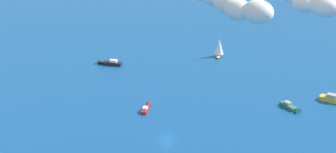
% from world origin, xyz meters
% --- Properties ---
extents(ground_plane, '(2000.00, 2000.00, 0.00)m').
position_xyz_m(ground_plane, '(0.00, 0.00, 0.00)').
color(ground_plane, navy).
extents(motorboat_far_port, '(9.53, 5.98, 2.72)m').
position_xyz_m(motorboat_far_port, '(-14.21, 62.01, 0.73)').
color(motorboat_far_port, black).
rests_on(motorboat_far_port, ground_plane).
extents(motorboat_far_stbd, '(4.61, 8.18, 2.31)m').
position_xyz_m(motorboat_far_stbd, '(40.63, 13.45, 0.62)').
color(motorboat_far_stbd, '#33704C').
rests_on(motorboat_far_stbd, ground_plane).
extents(sailboat_mid_cluster, '(4.58, 6.55, 8.20)m').
position_xyz_m(sailboat_mid_cluster, '(29.86, 65.58, 3.74)').
color(sailboat_mid_cluster, gold).
rests_on(sailboat_mid_cluster, ground_plane).
extents(motorboat_outer_ring_a, '(3.85, 6.89, 1.94)m').
position_xyz_m(motorboat_outer_ring_a, '(-4.01, 18.89, 0.52)').
color(motorboat_outer_ring_a, '#B21E1E').
rests_on(motorboat_outer_ring_a, ground_plane).
extents(smoke_trail_lead, '(19.17, 42.57, 4.63)m').
position_xyz_m(smoke_trail_lead, '(4.88, -37.12, 46.40)').
color(smoke_trail_lead, silver).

